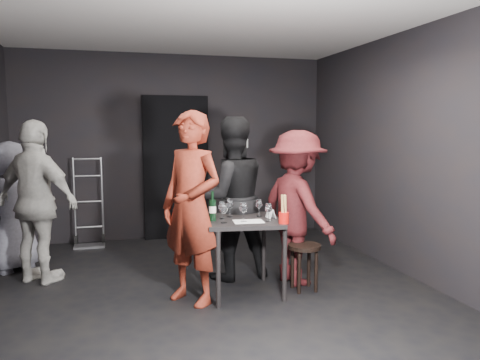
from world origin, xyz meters
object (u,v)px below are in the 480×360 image
object	(u,v)px
man_maroon	(297,202)
server_red	(191,189)
bystander_cream	(37,190)
breadstick_cup	(284,210)
stool	(304,254)
bystander_grey	(12,207)
tasting_table	(243,229)
hand_truck	(89,230)
woman_black	(231,185)
wine_bottle	(212,209)

from	to	relation	value
man_maroon	server_red	bearing A→B (deg)	84.68
server_red	man_maroon	distance (m)	1.20
bystander_cream	breadstick_cup	xyz separation A→B (m)	(2.30, -1.19, -0.11)
stool	bystander_grey	size ratio (longest dim) A/B	0.32
bystander_grey	stool	bearing A→B (deg)	112.26
man_maroon	bystander_cream	world-z (taller)	bystander_cream
tasting_table	man_maroon	world-z (taller)	man_maroon
hand_truck	stool	xyz separation A→B (m)	(2.19, -2.44, 0.15)
breadstick_cup	tasting_table	bearing A→B (deg)	135.00
bystander_cream	breadstick_cup	bearing A→B (deg)	-170.28
stool	server_red	world-z (taller)	server_red
bystander_grey	breadstick_cup	distance (m)	3.17
woman_black	breadstick_cup	xyz separation A→B (m)	(0.30, -0.83, -0.15)
man_maroon	breadstick_cup	distance (m)	0.57
server_red	bystander_grey	world-z (taller)	server_red
tasting_table	man_maroon	xyz separation A→B (m)	(0.63, 0.16, 0.22)
bystander_grey	wine_bottle	size ratio (longest dim) A/B	5.18
server_red	bystander_grey	bearing A→B (deg)	-168.97
hand_truck	man_maroon	distance (m)	3.18
woman_black	bystander_grey	size ratio (longest dim) A/B	1.39
breadstick_cup	server_red	bearing A→B (deg)	165.49
breadstick_cup	wine_bottle	bearing A→B (deg)	154.61
woman_black	wine_bottle	bearing A→B (deg)	54.40
hand_truck	server_red	size ratio (longest dim) A/B	0.57
man_maroon	hand_truck	bearing A→B (deg)	27.21
stool	bystander_grey	bearing A→B (deg)	153.36
wine_bottle	woman_black	bearing A→B (deg)	59.44
hand_truck	bystander_cream	size ratio (longest dim) A/B	0.62
tasting_table	stool	xyz separation A→B (m)	(0.62, -0.08, -0.28)
woman_black	man_maroon	bearing A→B (deg)	145.25
hand_truck	bystander_cream	distance (m)	1.72
man_maroon	bystander_grey	distance (m)	3.23
hand_truck	breadstick_cup	xyz separation A→B (m)	(1.88, -2.67, 0.66)
hand_truck	bystander_grey	size ratio (longest dim) A/B	0.83
tasting_table	bystander_grey	xyz separation A→B (m)	(-2.35, 1.41, 0.09)
bystander_grey	tasting_table	bearing A→B (deg)	107.95
woman_black	bystander_cream	size ratio (longest dim) A/B	1.04
man_maroon	breadstick_cup	size ratio (longest dim) A/B	5.97
man_maroon	bystander_grey	world-z (taller)	man_maroon
hand_truck	man_maroon	bearing A→B (deg)	-44.48
hand_truck	tasting_table	bearing A→B (deg)	-55.95
server_red	woman_black	distance (m)	0.81
tasting_table	bystander_cream	bearing A→B (deg)	156.30
server_red	bystander_grey	distance (m)	2.39
wine_bottle	bystander_cream	bearing A→B (deg)	152.11
server_red	bystander_cream	distance (m)	1.77
tasting_table	bystander_grey	world-z (taller)	bystander_grey
tasting_table	woman_black	bearing A→B (deg)	88.98
stool	wine_bottle	world-z (taller)	wine_bottle
hand_truck	server_red	distance (m)	2.80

